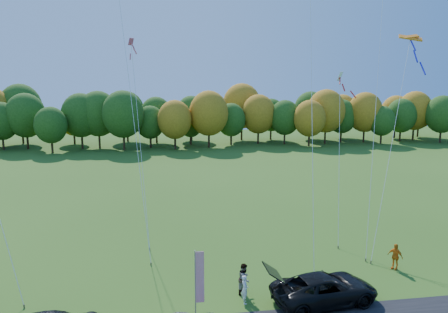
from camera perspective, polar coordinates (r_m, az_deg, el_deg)
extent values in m
plane|color=#2D5316|center=(24.95, 2.24, -18.54)|extent=(160.00, 160.00, 0.00)
imported|color=black|center=(25.14, 13.03, -16.51)|extent=(6.14, 3.56, 1.61)
imported|color=silver|center=(24.58, 2.73, -16.93)|extent=(0.39, 0.59, 1.58)
imported|color=gray|center=(25.49, 2.67, -15.65)|extent=(1.03, 1.09, 1.77)
imported|color=orange|center=(30.45, 21.45, -12.05)|extent=(0.90, 1.04, 1.67)
cylinder|color=#999999|center=(22.83, -3.77, -16.33)|extent=(0.06, 0.06, 3.61)
cube|color=red|center=(22.70, -3.19, -15.47)|extent=(0.45, 0.04, 2.71)
cube|color=navy|center=(22.31, -3.23, -13.12)|extent=(0.45, 0.03, 0.70)
cylinder|color=#4C3F33|center=(29.58, -9.52, -13.67)|extent=(0.08, 0.08, 0.20)
cylinder|color=#4C3F33|center=(31.23, 18.02, -12.73)|extent=(0.08, 0.08, 0.20)
cylinder|color=#4C3F33|center=(27.00, 11.70, -16.17)|extent=(0.08, 0.08, 0.20)
cylinder|color=#4C3F33|center=(30.98, 18.63, -12.96)|extent=(0.08, 0.08, 0.20)
cube|color=orange|center=(37.55, 23.18, 14.05)|extent=(3.51, 1.21, 1.32)
cylinder|color=#4C3F33|center=(26.60, -24.66, -17.36)|extent=(0.08, 0.08, 0.20)
cylinder|color=#4C3F33|center=(32.88, 14.68, -11.37)|extent=(0.08, 0.08, 0.20)
cube|color=white|center=(36.85, 14.92, 10.10)|extent=(1.23, 1.23, 1.46)
cylinder|color=#4C3F33|center=(31.92, -9.68, -11.85)|extent=(0.08, 0.08, 0.20)
cube|color=#DB4962|center=(36.65, -12.06, 14.46)|extent=(0.97, 0.97, 1.15)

